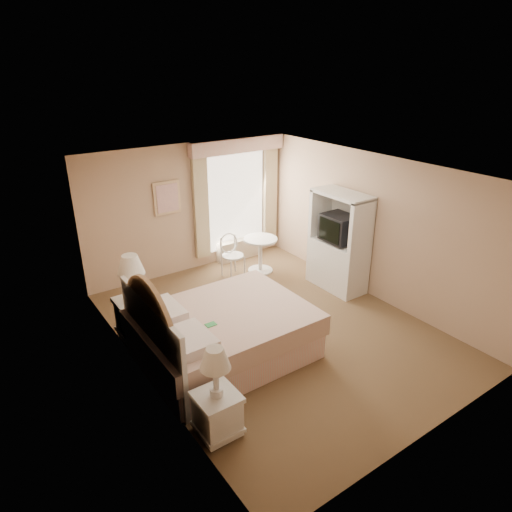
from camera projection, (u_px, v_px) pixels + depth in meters
room at (275, 255)px, 6.69m from camera, size 4.21×5.51×2.51m
window at (238, 197)px, 9.20m from camera, size 2.05×0.22×2.51m
framed_art at (167, 198)px, 8.38m from camera, size 0.52×0.04×0.62m
bed at (218, 334)px, 6.33m from camera, size 2.33×1.83×1.62m
nightstand_near at (217, 403)px, 5.01m from camera, size 0.47×0.47×1.13m
nightstand_far at (136, 308)px, 6.77m from camera, size 0.55×0.55×1.33m
round_table at (260, 249)px, 8.94m from camera, size 0.66×0.66×0.70m
cafe_chair at (231, 252)px, 8.75m from camera, size 0.43×0.43×0.85m
armoire at (339, 249)px, 8.21m from camera, size 0.54×1.08×1.80m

